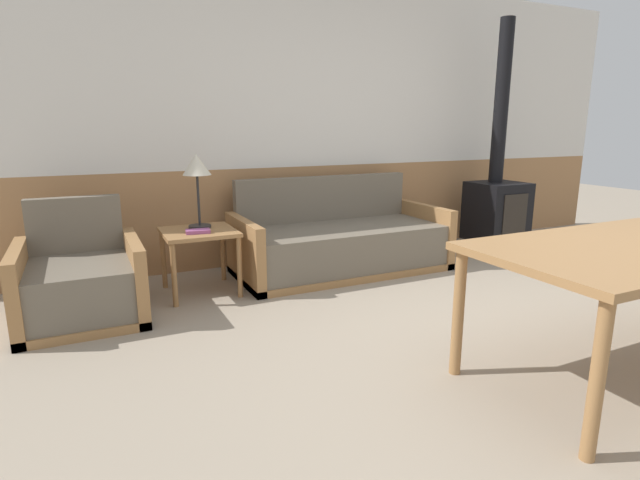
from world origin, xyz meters
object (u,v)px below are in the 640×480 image
(couch, at_px, (340,243))
(side_table, at_px, (199,240))
(armchair, at_px, (81,284))
(wood_stove, at_px, (497,194))
(table_lamp, at_px, (197,169))

(couch, height_order, side_table, couch)
(armchair, relative_size, side_table, 1.52)
(wood_stove, bearing_deg, table_lamp, 179.65)
(table_lamp, bearing_deg, armchair, -162.01)
(table_lamp, bearing_deg, wood_stove, -0.35)
(table_lamp, relative_size, wood_stove, 0.25)
(couch, height_order, armchair, couch)
(couch, height_order, table_lamp, table_lamp)
(couch, xyz_separation_m, wood_stove, (1.89, 0.00, 0.35))
(side_table, relative_size, table_lamp, 0.94)
(couch, distance_m, armchair, 2.19)
(wood_stove, bearing_deg, couch, -179.91)
(side_table, bearing_deg, couch, 3.27)
(armchair, xyz_separation_m, wood_stove, (4.07, 0.27, 0.36))
(armchair, distance_m, table_lamp, 1.20)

